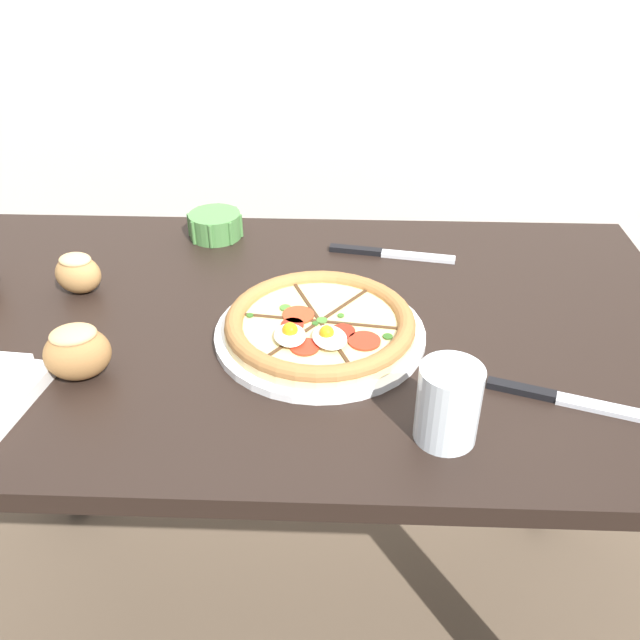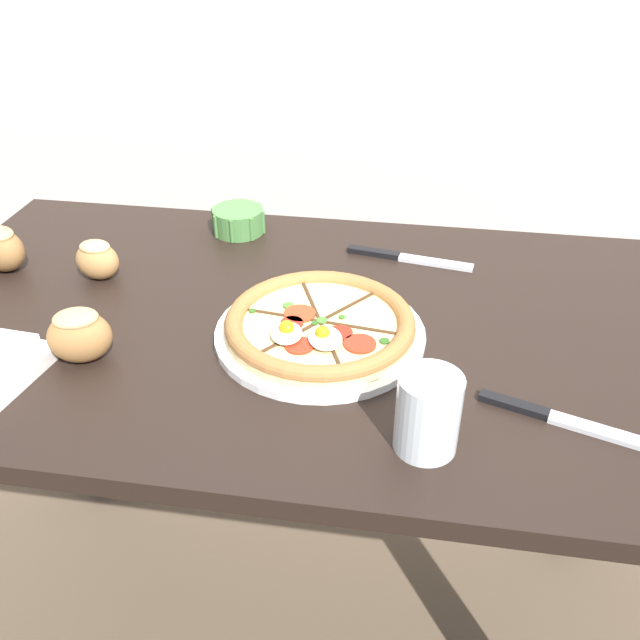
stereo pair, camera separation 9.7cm
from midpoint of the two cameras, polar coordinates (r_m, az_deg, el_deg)
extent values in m
plane|color=brown|center=(1.59, 0.14, -23.99)|extent=(12.00, 12.00, 0.00)
cube|color=black|center=(1.04, 0.20, -0.53)|extent=(1.23, 0.72, 0.03)
cube|color=black|center=(1.66, -17.76, -4.11)|extent=(0.06, 0.06, 0.75)
cube|color=black|center=(1.57, 23.07, -7.92)|extent=(0.06, 0.06, 0.75)
cylinder|color=white|center=(0.98, 2.82, -1.26)|extent=(0.31, 0.31, 0.01)
cylinder|color=#E5C684|center=(0.97, 2.84, -0.68)|extent=(0.27, 0.27, 0.01)
cylinder|color=#E0CC84|center=(0.97, 2.85, -0.32)|extent=(0.23, 0.23, 0.00)
torus|color=#A36B38|center=(0.97, 2.86, -0.26)|extent=(0.27, 0.27, 0.03)
cube|color=#472D19|center=(0.93, 0.38, -1.58)|extent=(0.07, 0.10, 0.00)
cube|color=#472D19|center=(0.92, 3.85, -2.15)|extent=(0.05, 0.11, 0.00)
cube|color=#472D19|center=(0.96, 6.22, -0.76)|extent=(0.12, 0.02, 0.00)
cube|color=#472D19|center=(1.01, 5.15, 1.05)|extent=(0.07, 0.10, 0.00)
cube|color=#472D19|center=(1.02, 1.95, 1.54)|extent=(0.05, 0.11, 0.00)
cube|color=#472D19|center=(0.98, -0.44, 0.31)|extent=(0.12, 0.02, 0.00)
cylinder|color=red|center=(0.93, 6.37, -2.13)|extent=(0.05, 0.05, 0.00)
cylinder|color=red|center=(0.92, 1.25, -2.30)|extent=(0.04, 0.04, 0.00)
cylinder|color=red|center=(0.98, 1.09, 0.43)|extent=(0.05, 0.05, 0.00)
cylinder|color=red|center=(0.94, 4.65, -1.21)|extent=(0.04, 0.04, 0.00)
cylinder|color=red|center=(0.96, 0.49, -0.35)|extent=(0.03, 0.03, 0.00)
ellipsoid|color=white|center=(0.93, 0.12, -1.21)|extent=(0.05, 0.06, 0.01)
sphere|color=orange|center=(0.93, 0.15, -0.78)|extent=(0.02, 0.02, 0.02)
ellipsoid|color=white|center=(0.92, 3.44, -1.62)|extent=(0.06, 0.07, 0.01)
sphere|color=orange|center=(0.92, 3.22, -1.20)|extent=(0.02, 0.02, 0.02)
cylinder|color=#386B23|center=(0.98, 4.68, 0.18)|extent=(0.01, 0.01, 0.00)
cylinder|color=#2D5B1E|center=(0.94, 8.41, -1.85)|extent=(0.01, 0.01, 0.00)
cylinder|color=#477A2D|center=(1.00, 0.06, 1.15)|extent=(0.02, 0.02, 0.00)
cylinder|color=#477A2D|center=(0.97, 3.02, -0.13)|extent=(0.02, 0.02, 0.00)
cylinder|color=#2D5B1E|center=(0.96, 2.42, -0.36)|extent=(0.01, 0.01, 0.00)
cylinder|color=#2D5B1E|center=(0.99, -2.96, 0.69)|extent=(0.01, 0.01, 0.00)
cylinder|color=#4C8442|center=(1.28, -4.74, 8.30)|extent=(0.09, 0.09, 0.05)
cylinder|color=beige|center=(1.28, -4.75, 8.54)|extent=(0.08, 0.08, 0.03)
cylinder|color=#4C8442|center=(1.27, -2.64, 8.18)|extent=(0.01, 0.01, 0.04)
cylinder|color=#4C8442|center=(1.30, -2.96, 8.84)|extent=(0.01, 0.01, 0.04)
cylinder|color=#4C8442|center=(1.32, -4.27, 9.16)|extent=(0.01, 0.01, 0.04)
cylinder|color=#4C8442|center=(1.32, -5.84, 8.99)|extent=(0.01, 0.01, 0.04)
cylinder|color=#4C8442|center=(1.29, -6.80, 8.41)|extent=(0.01, 0.01, 0.04)
cylinder|color=#4C8442|center=(1.26, -6.58, 7.74)|extent=(0.01, 0.01, 0.04)
cylinder|color=#4C8442|center=(1.24, -5.23, 7.38)|extent=(0.01, 0.01, 0.04)
cylinder|color=#4C8442|center=(1.24, -3.57, 7.57)|extent=(0.01, 0.01, 0.04)
ellipsoid|color=olive|center=(1.24, -23.25, 5.36)|extent=(0.10, 0.09, 0.07)
ellipsoid|color=#A3703D|center=(0.96, -16.91, -1.47)|extent=(0.10, 0.09, 0.07)
ellipsoid|color=tan|center=(0.94, -17.20, 0.04)|extent=(0.07, 0.06, 0.02)
ellipsoid|color=#B27F47|center=(1.16, -16.00, 4.75)|extent=(0.08, 0.07, 0.06)
ellipsoid|color=#EAB775|center=(1.15, -16.20, 5.88)|extent=(0.06, 0.05, 0.02)
cube|color=silver|center=(0.91, 25.42, -8.59)|extent=(0.12, 0.06, 0.01)
cube|color=black|center=(0.91, 19.01, -6.88)|extent=(0.09, 0.04, 0.01)
cube|color=silver|center=(1.20, 12.03, 4.68)|extent=(0.13, 0.04, 0.01)
cube|color=black|center=(1.21, 6.84, 5.61)|extent=(0.09, 0.03, 0.01)
cylinder|color=white|center=(0.79, 12.57, -7.80)|extent=(0.08, 0.08, 0.10)
cylinder|color=silver|center=(0.81, 12.40, -8.87)|extent=(0.06, 0.06, 0.06)
camera|label=1|loc=(0.05, -87.14, 1.88)|focal=38.00mm
camera|label=2|loc=(0.05, 92.86, -1.88)|focal=38.00mm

